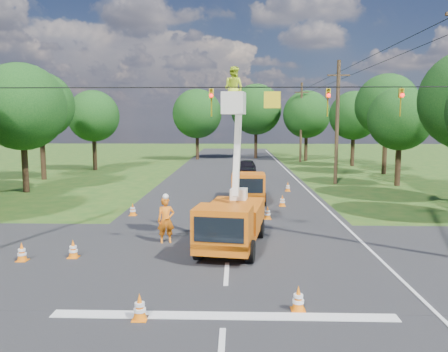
{
  "coord_description": "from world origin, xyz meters",
  "views": [
    {
      "loc": [
        0.32,
        -14.0,
        5.04
      ],
      "look_at": [
        -0.25,
        5.83,
        2.6
      ],
      "focal_mm": 35.0,
      "sensor_mm": 36.0,
      "label": 1
    }
  ],
  "objects_px": {
    "traffic_cone_2": "(267,213)",
    "tree_left_d": "(22,107)",
    "traffic_cone_5": "(22,252)",
    "tree_right_e": "(354,116)",
    "tree_left_e": "(40,106)",
    "tree_right_c": "(400,119)",
    "ground_worker": "(166,220)",
    "tree_far_a": "(197,114)",
    "traffic_cone_8": "(133,209)",
    "pole_right_far": "(301,122)",
    "tree_far_c": "(307,115)",
    "distant_car": "(246,167)",
    "pole_right_mid": "(337,122)",
    "traffic_cone_0": "(140,307)",
    "bucket_truck": "(232,211)",
    "traffic_cone_4": "(73,249)",
    "traffic_cone_1": "(298,299)",
    "second_truck": "(248,186)",
    "traffic_cone_7": "(288,187)",
    "tree_left_f": "(93,116)",
    "tree_right_d": "(387,105)",
    "traffic_cone_3": "(282,201)",
    "tree_far_b": "(256,109)"
  },
  "relations": [
    {
      "from": "bucket_truck",
      "to": "ground_worker",
      "type": "bearing_deg",
      "value": 174.04
    },
    {
      "from": "ground_worker",
      "to": "tree_far_a",
      "type": "bearing_deg",
      "value": 78.69
    },
    {
      "from": "ground_worker",
      "to": "traffic_cone_8",
      "type": "bearing_deg",
      "value": 102.2
    },
    {
      "from": "distant_car",
      "to": "tree_right_d",
      "type": "relative_size",
      "value": 0.46
    },
    {
      "from": "tree_far_a",
      "to": "traffic_cone_2",
      "type": "bearing_deg",
      "value": -79.26
    },
    {
      "from": "ground_worker",
      "to": "traffic_cone_7",
      "type": "distance_m",
      "value": 15.46
    },
    {
      "from": "traffic_cone_7",
      "to": "tree_left_d",
      "type": "xyz_separation_m",
      "value": [
        -19.08,
        -0.68,
        5.77
      ]
    },
    {
      "from": "tree_right_c",
      "to": "traffic_cone_1",
      "type": "bearing_deg",
      "value": -115.25
    },
    {
      "from": "traffic_cone_2",
      "to": "pole_right_mid",
      "type": "height_order",
      "value": "pole_right_mid"
    },
    {
      "from": "bucket_truck",
      "to": "traffic_cone_8",
      "type": "xyz_separation_m",
      "value": [
        -5.42,
        6.02,
        -1.21
      ]
    },
    {
      "from": "pole_right_far",
      "to": "tree_left_e",
      "type": "height_order",
      "value": "pole_right_far"
    },
    {
      "from": "traffic_cone_2",
      "to": "tree_far_c",
      "type": "relative_size",
      "value": 0.08
    },
    {
      "from": "traffic_cone_0",
      "to": "tree_left_d",
      "type": "distance_m",
      "value": 24.82
    },
    {
      "from": "traffic_cone_2",
      "to": "ground_worker",
      "type": "bearing_deg",
      "value": -134.57
    },
    {
      "from": "distant_car",
      "to": "traffic_cone_0",
      "type": "height_order",
      "value": "distant_car"
    },
    {
      "from": "traffic_cone_7",
      "to": "tree_far_a",
      "type": "relative_size",
      "value": 0.07
    },
    {
      "from": "traffic_cone_2",
      "to": "distant_car",
      "type": "bearing_deg",
      "value": 92.12
    },
    {
      "from": "traffic_cone_2",
      "to": "traffic_cone_7",
      "type": "height_order",
      "value": "same"
    },
    {
      "from": "tree_left_e",
      "to": "tree_right_c",
      "type": "distance_m",
      "value": 30.17
    },
    {
      "from": "traffic_cone_3",
      "to": "tree_left_e",
      "type": "height_order",
      "value": "tree_left_e"
    },
    {
      "from": "traffic_cone_4",
      "to": "second_truck",
      "type": "bearing_deg",
      "value": 60.23
    },
    {
      "from": "traffic_cone_5",
      "to": "tree_far_c",
      "type": "relative_size",
      "value": 0.08
    },
    {
      "from": "traffic_cone_0",
      "to": "tree_right_d",
      "type": "relative_size",
      "value": 0.07
    },
    {
      "from": "tree_right_c",
      "to": "tree_right_e",
      "type": "relative_size",
      "value": 0.91
    },
    {
      "from": "traffic_cone_3",
      "to": "second_truck",
      "type": "bearing_deg",
      "value": 141.72
    },
    {
      "from": "bucket_truck",
      "to": "traffic_cone_4",
      "type": "height_order",
      "value": "bucket_truck"
    },
    {
      "from": "traffic_cone_2",
      "to": "tree_left_e",
      "type": "distance_m",
      "value": 25.15
    },
    {
      "from": "pole_right_mid",
      "to": "tree_right_c",
      "type": "height_order",
      "value": "pole_right_mid"
    },
    {
      "from": "tree_left_f",
      "to": "ground_worker",
      "type": "bearing_deg",
      "value": -66.67
    },
    {
      "from": "tree_left_f",
      "to": "tree_left_e",
      "type": "bearing_deg",
      "value": -104.04
    },
    {
      "from": "traffic_cone_5",
      "to": "tree_right_e",
      "type": "relative_size",
      "value": 0.08
    },
    {
      "from": "pole_right_far",
      "to": "tree_far_c",
      "type": "relative_size",
      "value": 1.09
    },
    {
      "from": "pole_right_mid",
      "to": "pole_right_far",
      "type": "bearing_deg",
      "value": 90.0
    },
    {
      "from": "distant_car",
      "to": "pole_right_mid",
      "type": "height_order",
      "value": "pole_right_mid"
    },
    {
      "from": "pole_right_mid",
      "to": "second_truck",
      "type": "bearing_deg",
      "value": -131.24
    },
    {
      "from": "traffic_cone_5",
      "to": "tree_left_e",
      "type": "bearing_deg",
      "value": 112.22
    },
    {
      "from": "traffic_cone_2",
      "to": "tree_left_f",
      "type": "xyz_separation_m",
      "value": [
        -16.75,
        23.61,
        5.33
      ]
    },
    {
      "from": "traffic_cone_7",
      "to": "bucket_truck",
      "type": "bearing_deg",
      "value": -105.07
    },
    {
      "from": "traffic_cone_8",
      "to": "tree_far_b",
      "type": "xyz_separation_m",
      "value": [
        8.29,
        37.96,
        6.45
      ]
    },
    {
      "from": "traffic_cone_3",
      "to": "tree_left_d",
      "type": "height_order",
      "value": "tree_left_d"
    },
    {
      "from": "pole_right_far",
      "to": "tree_far_c",
      "type": "bearing_deg",
      "value": 63.43
    },
    {
      "from": "tree_left_f",
      "to": "tree_far_a",
      "type": "height_order",
      "value": "tree_far_a"
    },
    {
      "from": "ground_worker",
      "to": "pole_right_far",
      "type": "height_order",
      "value": "pole_right_far"
    },
    {
      "from": "distant_car",
      "to": "tree_far_c",
      "type": "relative_size",
      "value": 0.49
    },
    {
      "from": "tree_left_d",
      "to": "tree_right_c",
      "type": "height_order",
      "value": "tree_left_d"
    },
    {
      "from": "traffic_cone_3",
      "to": "traffic_cone_7",
      "type": "xyz_separation_m",
      "value": [
        0.99,
        5.76,
        0.0
      ]
    },
    {
      "from": "traffic_cone_2",
      "to": "tree_left_d",
      "type": "height_order",
      "value": "tree_left_d"
    },
    {
      "from": "traffic_cone_7",
      "to": "tree_far_c",
      "type": "bearing_deg",
      "value": 78.36
    },
    {
      "from": "distant_car",
      "to": "tree_left_e",
      "type": "bearing_deg",
      "value": -163.26
    },
    {
      "from": "second_truck",
      "to": "pole_right_far",
      "type": "relative_size",
      "value": 0.54
    }
  ]
}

